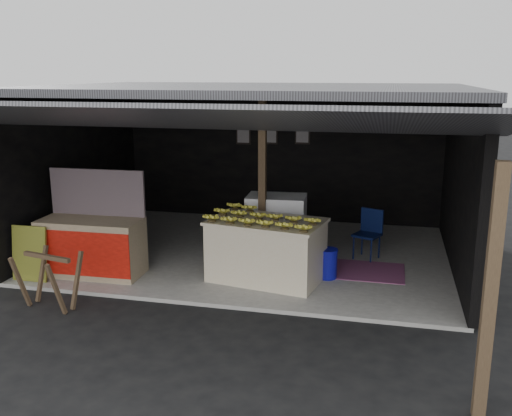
% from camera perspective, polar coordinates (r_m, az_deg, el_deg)
% --- Properties ---
extents(ground, '(80.00, 80.00, 0.00)m').
position_cam_1_polar(ground, '(8.21, -4.42, -9.91)').
color(ground, black).
rests_on(ground, ground).
extents(concrete_slab, '(7.00, 5.00, 0.06)m').
position_cam_1_polar(concrete_slab, '(10.45, -0.26, -4.47)').
color(concrete_slab, gray).
rests_on(concrete_slab, ground).
extents(shophouse, '(7.40, 7.29, 3.02)m').
position_cam_1_polar(shophouse, '(10.31, 0.15, 7.07)').
color(shophouse, black).
rests_on(shophouse, ground).
extents(banana_table, '(1.90, 1.35, 0.96)m').
position_cam_1_polar(banana_table, '(8.92, 1.05, -4.21)').
color(banana_table, beige).
rests_on(banana_table, concrete_slab).
extents(banana_pile, '(1.75, 1.23, 0.19)m').
position_cam_1_polar(banana_pile, '(8.76, 1.06, -0.63)').
color(banana_pile, yellow).
rests_on(banana_pile, banana_table).
extents(white_crate, '(1.04, 0.74, 1.11)m').
position_cam_1_polar(white_crate, '(9.94, 2.02, -1.91)').
color(white_crate, white).
rests_on(white_crate, concrete_slab).
extents(neighbor_stall, '(1.64, 0.77, 1.67)m').
position_cam_1_polar(neighbor_stall, '(9.52, -16.09, -3.49)').
color(neighbor_stall, '#998466').
rests_on(neighbor_stall, concrete_slab).
extents(green_signboard, '(0.58, 0.14, 0.87)m').
position_cam_1_polar(green_signboard, '(9.56, -21.72, -4.26)').
color(green_signboard, black).
rests_on(green_signboard, concrete_slab).
extents(sawhorse, '(0.83, 0.82, 0.80)m').
position_cam_1_polar(sawhorse, '(8.48, -20.07, -6.30)').
color(sawhorse, brown).
rests_on(sawhorse, ground).
extents(water_barrel, '(0.30, 0.30, 0.45)m').
position_cam_1_polar(water_barrel, '(9.13, 7.16, -5.61)').
color(water_barrel, '#0D0E94').
rests_on(water_barrel, concrete_slab).
extents(plastic_chair, '(0.54, 0.54, 0.87)m').
position_cam_1_polar(plastic_chair, '(10.14, 11.26, -2.12)').
color(plastic_chair, '#0A1338').
rests_on(plastic_chair, concrete_slab).
extents(magenta_rug, '(1.50, 1.01, 0.01)m').
position_cam_1_polar(magenta_rug, '(9.59, 10.15, -6.14)').
color(magenta_rug, '#671653').
rests_on(magenta_rug, concrete_slab).
extents(picture_frames, '(1.62, 0.04, 0.46)m').
position_cam_1_polar(picture_frames, '(12.38, 1.59, 7.36)').
color(picture_frames, black).
rests_on(picture_frames, shophouse).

